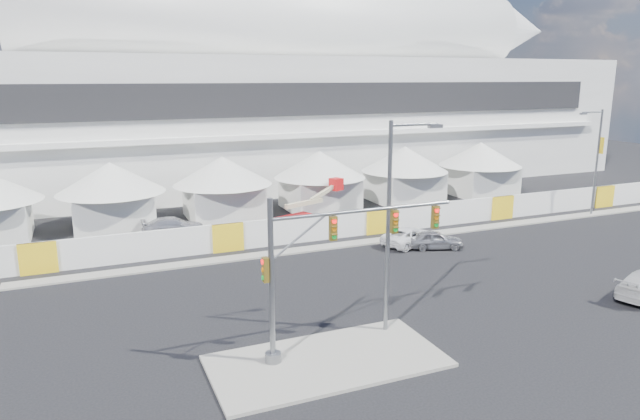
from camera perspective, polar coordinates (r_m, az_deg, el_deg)
name	(u,v)px	position (r m, az deg, el deg)	size (l,w,h in m)	color
ground	(410,314)	(30.33, 8.99, -10.28)	(160.00, 160.00, 0.00)	black
median_island	(327,361)	(25.35, 0.70, -14.86)	(10.00, 5.00, 0.15)	gray
far_curb	(535,221)	(51.58, 20.72, -1.05)	(80.00, 1.20, 0.12)	gray
stadium	(291,98)	(69.22, -2.89, 11.08)	(80.00, 24.80, 21.98)	silver
tent_row	(273,179)	(50.72, -4.75, 3.11)	(53.40, 8.40, 5.40)	silver
hoarding_fence	(378,221)	(44.76, 5.85, -1.09)	(70.00, 0.25, 2.00)	white
scaffold_tower	(562,122)	(85.39, 23.04, 8.15)	(4.40, 4.40, 12.00)	#595B60
sedan_silver	(435,240)	(41.47, 11.45, -2.93)	(3.88, 1.56, 1.32)	#9E9EA2
pickup_curb	(410,236)	(42.05, 9.04, -2.61)	(4.70, 2.17, 1.31)	white
lot_car_c	(173,226)	(45.60, -14.45, -1.58)	(4.77, 1.94, 1.38)	silver
traffic_mast	(314,268)	(24.25, -0.57, -5.82)	(8.93, 0.69, 7.13)	slate
streetlight_median	(394,213)	(26.43, 7.36, -0.31)	(2.76, 0.28, 9.97)	slate
streetlight_curb	(596,155)	(55.05, 25.86, 4.98)	(2.74, 0.62, 9.27)	gray
boom_lift	(301,217)	(45.76, -1.91, -0.74)	(7.39, 2.76, 3.62)	red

